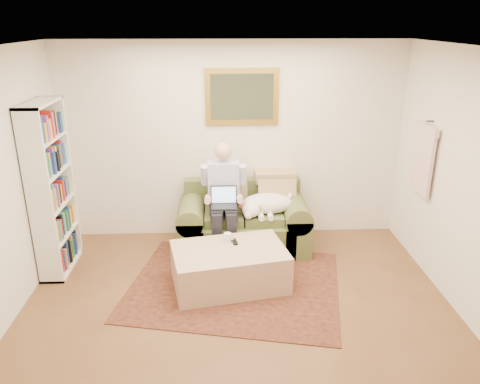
{
  "coord_description": "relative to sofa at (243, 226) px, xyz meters",
  "views": [
    {
      "loc": [
        -0.16,
        -3.51,
        2.84
      ],
      "look_at": [
        0.06,
        1.55,
        0.95
      ],
      "focal_mm": 35.0,
      "sensor_mm": 36.0,
      "label": 1
    }
  ],
  "objects": [
    {
      "name": "sleeping_dog",
      "position": [
        0.3,
        -0.08,
        0.35
      ],
      "size": [
        0.69,
        0.43,
        0.26
      ],
      "primitive_type": null,
      "color": "white",
      "rests_on": "sofa"
    },
    {
      "name": "ottoman",
      "position": [
        -0.2,
        -0.95,
        -0.06
      ],
      "size": [
        1.36,
        1.01,
        0.45
      ],
      "primitive_type": "cube",
      "rotation": [
        0.0,
        0.0,
        0.2
      ],
      "color": "tan",
      "rests_on": "room_shell"
    },
    {
      "name": "rug",
      "position": [
        -0.15,
        -0.96,
        -0.28
      ],
      "size": [
        2.63,
        2.27,
        0.01
      ],
      "primitive_type": "cube",
      "rotation": [
        0.0,
        0.0,
        -0.2
      ],
      "color": "black",
      "rests_on": "room_shell"
    },
    {
      "name": "room_shell",
      "position": [
        -0.13,
        -1.69,
        1.01
      ],
      "size": [
        4.51,
        5.0,
        2.61
      ],
      "color": "brown",
      "rests_on": "ground"
    },
    {
      "name": "tv_remote",
      "position": [
        -0.14,
        -0.78,
        0.17
      ],
      "size": [
        0.08,
        0.16,
        0.02
      ],
      "primitive_type": "cube",
      "rotation": [
        0.0,
        0.0,
        0.18
      ],
      "color": "black",
      "rests_on": "ottoman"
    },
    {
      "name": "coffee_mug",
      "position": [
        -0.22,
        -0.75,
        0.21
      ],
      "size": [
        0.08,
        0.08,
        0.1
      ],
      "primitive_type": "cylinder",
      "color": "white",
      "rests_on": "ottoman"
    },
    {
      "name": "hanging_shirt",
      "position": [
        2.06,
        -0.44,
        1.06
      ],
      "size": [
        0.06,
        0.52,
        0.9
      ],
      "primitive_type": null,
      "color": "beige",
      "rests_on": "room_shell"
    },
    {
      "name": "wall_mirror",
      "position": [
        0.0,
        0.43,
        1.61
      ],
      "size": [
        0.94,
        0.04,
        0.72
      ],
      "color": "gold",
      "rests_on": "room_shell"
    },
    {
      "name": "bookshelf",
      "position": [
        -2.23,
        -0.44,
        0.71
      ],
      "size": [
        0.28,
        0.8,
        2.0
      ],
      "primitive_type": null,
      "color": "white",
      "rests_on": "room_shell"
    },
    {
      "name": "sofa",
      "position": [
        0.0,
        0.0,
        0.0
      ],
      "size": [
        1.67,
        0.85,
        1.0
      ],
      "color": "brown",
      "rests_on": "room_shell"
    },
    {
      "name": "seated_man",
      "position": [
        -0.25,
        -0.15,
        0.41
      ],
      "size": [
        0.55,
        0.79,
        1.41
      ],
      "primitive_type": null,
      "color": "#8C97D8",
      "rests_on": "sofa"
    },
    {
      "name": "laptop",
      "position": [
        -0.25,
        -0.22,
        0.45
      ],
      "size": [
        0.32,
        0.26,
        0.23
      ],
      "color": "black",
      "rests_on": "seated_man"
    }
  ]
}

